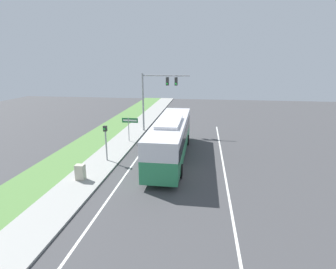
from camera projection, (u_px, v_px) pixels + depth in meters
ground_plane at (176, 174)px, 19.28m from camera, size 80.00×80.00×0.00m
sidewalk at (95, 168)px, 20.08m from camera, size 2.80×80.00×0.12m
grass_verge at (56, 166)px, 20.50m from camera, size 3.60×80.00×0.10m
lane_divider_near at (128, 171)px, 19.75m from camera, size 0.14×30.00×0.01m
lane_divider_far at (225, 176)px, 18.81m from camera, size 0.14×30.00×0.01m
bus at (171, 136)px, 21.95m from camera, size 2.65×12.48×3.47m
signal_gantry at (156, 91)px, 29.56m from camera, size 5.41×0.41×6.71m
pedestrian_signal at (106, 137)px, 21.08m from camera, size 0.28×0.34×3.02m
street_sign at (129, 124)px, 26.30m from camera, size 1.64×0.08×2.57m
utility_cabinet at (80, 172)px, 17.90m from camera, size 0.61×0.46×1.08m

